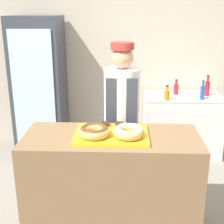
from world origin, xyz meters
name	(u,v)px	position (x,y,z in m)	size (l,w,h in m)	color
wall_back	(118,54)	(0.00, 2.13, 1.35)	(8.00, 0.06, 2.70)	#BCB29E
display_counter	(112,185)	(0.00, 0.00, 0.48)	(1.49, 0.63, 0.95)	brown
serving_tray	(112,135)	(0.00, 0.00, 0.96)	(0.61, 0.45, 0.02)	yellow
donut_chocolate_glaze	(94,131)	(-0.14, -0.07, 1.02)	(0.26, 0.26, 0.08)	tan
donut_light_glaze	(128,131)	(0.14, -0.07, 1.02)	(0.26, 0.26, 0.08)	tan
brownie_back_left	(105,124)	(-0.07, 0.18, 0.99)	(0.07, 0.07, 0.03)	#382111
brownie_back_right	(120,124)	(0.07, 0.18, 0.99)	(0.07, 0.07, 0.03)	#382111
baker_person	(122,119)	(0.08, 0.61, 0.88)	(0.36, 0.36, 1.66)	#4C4C51
beverage_fridge	(40,87)	(-1.07, 1.74, 0.94)	(0.66, 0.62, 1.89)	#333842
chest_freezer	(181,124)	(0.91, 1.75, 0.42)	(1.05, 0.65, 0.84)	silver
bottle_red	(176,89)	(0.82, 1.80, 0.92)	(0.07, 0.07, 0.21)	red
bottle_blue	(202,92)	(1.12, 1.55, 0.94)	(0.06, 0.06, 0.25)	#1E4CB2
bottle_orange	(167,95)	(0.65, 1.49, 0.92)	(0.07, 0.07, 0.20)	orange
bottle_red_b	(207,88)	(1.22, 1.74, 0.95)	(0.07, 0.07, 0.28)	red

